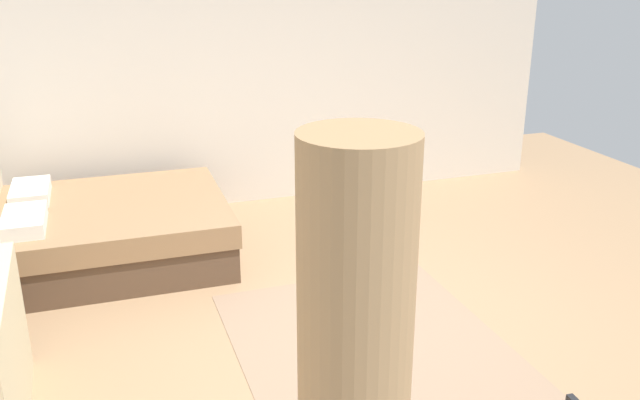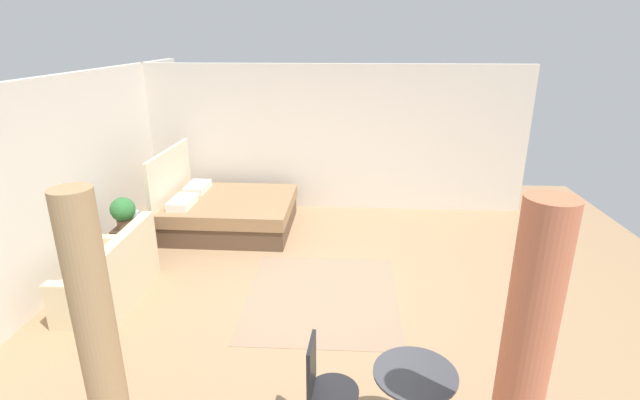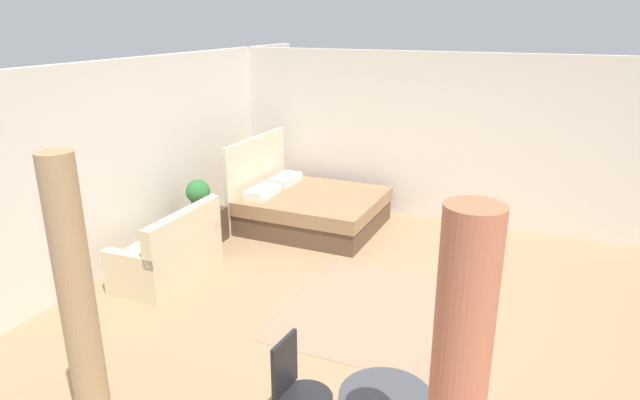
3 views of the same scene
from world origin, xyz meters
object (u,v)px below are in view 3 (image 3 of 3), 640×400
at_px(bed, 309,207).
at_px(nightstand, 207,226).
at_px(couch, 170,254).
at_px(vase, 211,201).
at_px(potted_plant, 198,194).
at_px(cafe_chair_near_window, 295,385).

relative_size(bed, nightstand, 4.19).
height_order(couch, vase, couch).
bearing_deg(nightstand, bed, -43.50).
distance_m(couch, potted_plant, 1.14).
xyz_separation_m(potted_plant, vase, (0.22, -0.05, -0.17)).
bearing_deg(nightstand, cafe_chair_near_window, -136.64).
bearing_deg(potted_plant, nightstand, -20.30).
height_order(bed, nightstand, bed).
distance_m(potted_plant, cafe_chair_near_window, 4.12).
bearing_deg(bed, potted_plant, 137.95).
distance_m(bed, cafe_chair_near_window, 4.53).
xyz_separation_m(bed, potted_plant, (-1.23, 1.11, 0.44)).
bearing_deg(couch, potted_plant, 14.52).
bearing_deg(cafe_chair_near_window, potted_plant, 44.69).
relative_size(potted_plant, cafe_chair_near_window, 0.52).
distance_m(bed, vase, 1.49).
xyz_separation_m(couch, cafe_chair_near_window, (-1.91, -2.63, 0.23)).
xyz_separation_m(couch, nightstand, (1.12, 0.23, -0.06)).
bearing_deg(bed, vase, 133.66).
distance_m(couch, nightstand, 1.14).
relative_size(nightstand, potted_plant, 1.04).
xyz_separation_m(nightstand, potted_plant, (-0.10, 0.04, 0.50)).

